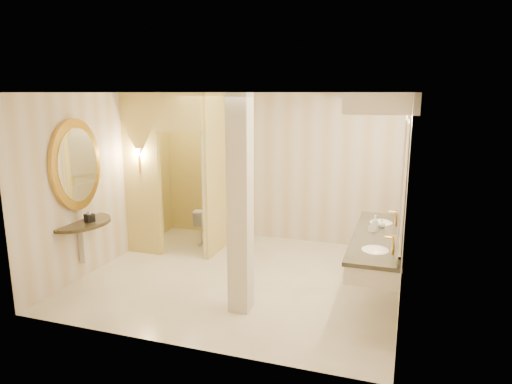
# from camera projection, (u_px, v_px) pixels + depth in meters

# --- Properties ---
(floor) EXTENTS (4.50, 4.50, 0.00)m
(floor) POSITION_uv_depth(u_px,v_px,m) (241.00, 277.00, 6.82)
(floor) COLOR white
(floor) RESTS_ON ground
(ceiling) EXTENTS (4.50, 4.50, 0.00)m
(ceiling) POSITION_uv_depth(u_px,v_px,m) (240.00, 92.00, 6.25)
(ceiling) COLOR silver
(ceiling) RESTS_ON wall_back
(wall_back) EXTENTS (4.50, 0.02, 2.70)m
(wall_back) POSITION_uv_depth(u_px,v_px,m) (278.00, 167.00, 8.39)
(wall_back) COLOR beige
(wall_back) RESTS_ON floor
(wall_front) EXTENTS (4.50, 0.02, 2.70)m
(wall_front) POSITION_uv_depth(u_px,v_px,m) (173.00, 227.00, 4.68)
(wall_front) COLOR beige
(wall_front) RESTS_ON floor
(wall_left) EXTENTS (0.02, 4.00, 2.70)m
(wall_left) POSITION_uv_depth(u_px,v_px,m) (107.00, 180.00, 7.22)
(wall_left) COLOR beige
(wall_left) RESTS_ON floor
(wall_right) EXTENTS (0.02, 4.00, 2.70)m
(wall_right) POSITION_uv_depth(u_px,v_px,m) (405.00, 200.00, 5.85)
(wall_right) COLOR beige
(wall_right) RESTS_ON floor
(toilet_closet) EXTENTS (1.50, 1.55, 2.70)m
(toilet_closet) POSITION_uv_depth(u_px,v_px,m) (199.00, 171.00, 7.77)
(toilet_closet) COLOR #E0D175
(toilet_closet) RESTS_ON floor
(wall_sconce) EXTENTS (0.14, 0.14, 0.42)m
(wall_sconce) POSITION_uv_depth(u_px,v_px,m) (139.00, 153.00, 7.44)
(wall_sconce) COLOR gold
(wall_sconce) RESTS_ON toilet_closet
(vanity) EXTENTS (0.75, 2.48, 2.09)m
(vanity) POSITION_uv_depth(u_px,v_px,m) (384.00, 178.00, 5.81)
(vanity) COLOR beige
(vanity) RESTS_ON floor
(console_shelf) EXTENTS (1.01, 1.01, 1.95)m
(console_shelf) POSITION_uv_depth(u_px,v_px,m) (78.00, 189.00, 6.52)
(console_shelf) COLOR black
(console_shelf) RESTS_ON floor
(pillar) EXTENTS (0.26, 0.26, 2.70)m
(pillar) POSITION_uv_depth(u_px,v_px,m) (240.00, 206.00, 5.54)
(pillar) COLOR beige
(pillar) RESTS_ON floor
(tissue_box) EXTENTS (0.15, 0.15, 0.12)m
(tissue_box) POSITION_uv_depth(u_px,v_px,m) (89.00, 218.00, 6.56)
(tissue_box) COLOR black
(tissue_box) RESTS_ON console_shelf
(toilet) EXTENTS (0.49, 0.71, 0.66)m
(toilet) POSITION_uv_depth(u_px,v_px,m) (207.00, 224.00, 8.40)
(toilet) COLOR white
(toilet) RESTS_ON floor
(soap_bottle_a) EXTENTS (0.07, 0.07, 0.13)m
(soap_bottle_a) POSITION_uv_depth(u_px,v_px,m) (371.00, 227.00, 6.09)
(soap_bottle_a) COLOR beige
(soap_bottle_a) RESTS_ON vanity
(soap_bottle_b) EXTENTS (0.13, 0.13, 0.12)m
(soap_bottle_b) POSITION_uv_depth(u_px,v_px,m) (382.00, 223.00, 6.28)
(soap_bottle_b) COLOR silver
(soap_bottle_b) RESTS_ON vanity
(soap_bottle_c) EXTENTS (0.09, 0.09, 0.23)m
(soap_bottle_c) POSITION_uv_depth(u_px,v_px,m) (375.00, 224.00, 6.06)
(soap_bottle_c) COLOR #C6B28C
(soap_bottle_c) RESTS_ON vanity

